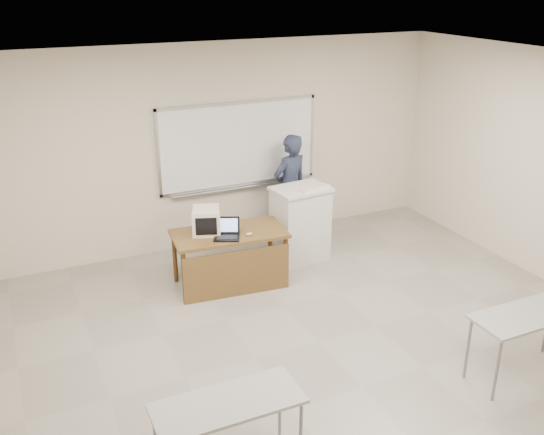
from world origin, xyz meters
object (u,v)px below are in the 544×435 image
crt_monitor (207,221)px  whiteboard (239,146)px  instructor_desk (233,250)px  keyboard (314,188)px  laptop (225,233)px  presenter (290,188)px  podium (300,224)px  mouse (249,234)px

crt_monitor → whiteboard: bearing=72.3°
instructor_desk → keyboard: size_ratio=3.07×
whiteboard → instructor_desk: (-0.70, -1.48, -0.93)m
instructor_desk → laptop: (-0.10, -0.01, 0.26)m
presenter → podium: bearing=61.1°
whiteboard → keyboard: bearing=-61.1°
mouse → podium: bearing=13.6°
laptop → instructor_desk: bearing=31.8°
mouse → keyboard: 1.26m
whiteboard → laptop: size_ratio=7.82×
instructor_desk → laptop: laptop is taller
podium → presenter: (0.18, 0.69, 0.29)m
whiteboard → podium: size_ratio=2.29×
podium → presenter: 0.77m
mouse → keyboard: (1.15, 0.39, 0.33)m
mouse → laptop: bearing=152.5°
whiteboard → mouse: whiteboard is taller
keyboard → crt_monitor: bearing=169.5°
instructor_desk → whiteboard: bearing=69.9°
crt_monitor → laptop: size_ratio=1.26×
keyboard → presenter: 0.86m
instructor_desk → mouse: bearing=-18.5°
instructor_desk → crt_monitor: 0.50m
instructor_desk → keyboard: bearing=18.0°
instructor_desk → laptop: size_ratio=4.61×
crt_monitor → keyboard: size_ratio=0.84×
instructor_desk → presenter: 1.80m
podium → instructor_desk: bearing=-166.2°
crt_monitor → mouse: size_ratio=4.62×
laptop → keyboard: bearing=36.5°
mouse → presenter: 1.69m
laptop → presenter: size_ratio=0.19×
crt_monitor → mouse: crt_monitor is taller
keyboard → presenter: presenter is taller
crt_monitor → keyboard: 1.61m
instructor_desk → keyboard: 1.49m
podium → keyboard: size_ratio=2.28×
whiteboard → mouse: (-0.50, -1.57, -0.71)m
mouse → instructor_desk: bearing=142.7°
instructor_desk → podium: podium is taller
podium → laptop: (-1.30, -0.44, 0.26)m
keyboard → presenter: size_ratio=0.29×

